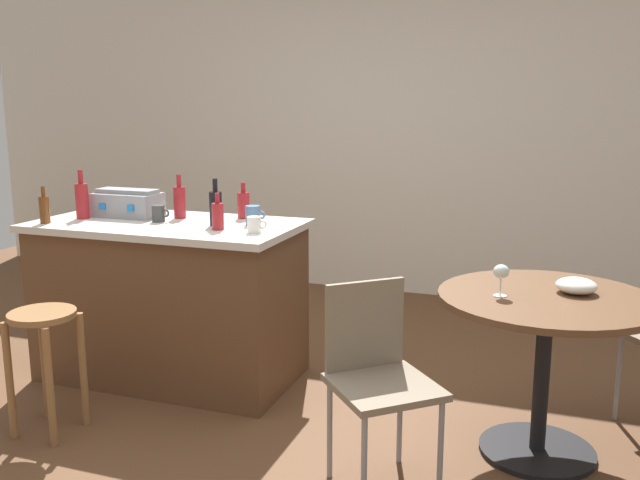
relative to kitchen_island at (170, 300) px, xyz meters
The scene contains 18 objects.
ground_plane 0.98m from the kitchen_island, 30.72° to the right, with size 8.80×8.80×0.00m, color brown.
back_wall 2.56m from the kitchen_island, 72.02° to the left, with size 8.00×0.10×2.70m, color silver.
kitchen_island is the anchor object (origin of this frame).
wooden_stool 0.85m from the kitchen_island, 102.93° to the right, with size 0.32×0.32×0.61m.
dining_table 2.10m from the kitchen_island, ahead, with size 0.96×0.96×0.76m.
folding_chair_near 1.61m from the kitchen_island, 26.77° to the right, with size 0.56×0.56×0.86m.
toolbox 0.63m from the kitchen_island, 163.46° to the left, with size 0.39×0.23×0.16m.
bottle_0 0.67m from the kitchen_island, 16.39° to the right, with size 0.06×0.06×0.20m.
bottle_1 0.87m from the kitchen_island, 157.30° to the right, with size 0.06×0.06×0.21m.
bottle_2 0.70m from the kitchen_island, 36.59° to the left, with size 0.07×0.07×0.21m.
bottle_3 0.64m from the kitchen_island, ahead, with size 0.07×0.07×0.26m.
bottle_4 0.58m from the kitchen_island, 89.40° to the left, with size 0.07×0.07×0.26m.
bottle_5 0.78m from the kitchen_island, behind, with size 0.08×0.08×0.29m.
cup_0 0.51m from the kitchen_island, behind, with size 0.11×0.07×0.10m.
cup_1 0.73m from the kitchen_island, ahead, with size 0.12×0.08×0.11m.
cup_2 0.80m from the kitchen_island, 12.13° to the right, with size 0.11×0.07×0.09m.
wine_glass 1.96m from the kitchen_island, ahead, with size 0.07×0.07×0.14m.
serving_bowl 2.23m from the kitchen_island, ahead, with size 0.18×0.18×0.07m, color white.
Camera 1 is at (1.38, -2.91, 1.60)m, focal length 38.66 mm.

